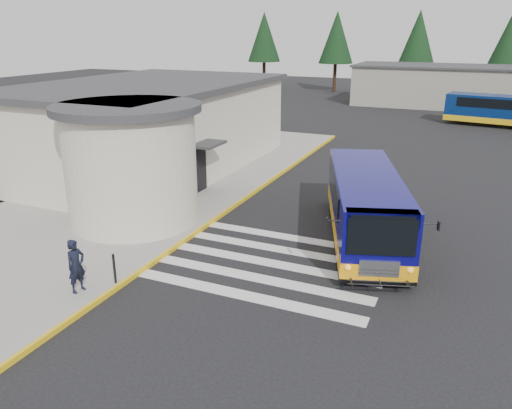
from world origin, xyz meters
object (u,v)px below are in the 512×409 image
at_px(pedestrian_a, 76,266).
at_px(far_bus_a, 500,109).
at_px(transit_bus, 365,209).
at_px(pedestrian_b, 124,215).
at_px(bollard, 114,269).

distance_m(pedestrian_a, far_bus_a, 38.24).
xyz_separation_m(transit_bus, pedestrian_b, (-8.29, -3.89, -0.15)).
distance_m(pedestrian_a, bollard, 1.15).
xyz_separation_m(pedestrian_a, pedestrian_b, (-1.32, 3.96, 0.09)).
bearing_deg(pedestrian_b, pedestrian_a, 21.18).
height_order(pedestrian_a, pedestrian_b, pedestrian_b).
bearing_deg(far_bus_a, bollard, 171.05).
bearing_deg(far_bus_a, pedestrian_a, 170.47).
distance_m(transit_bus, bollard, 9.42).
height_order(transit_bus, pedestrian_b, transit_bus).
relative_size(transit_bus, pedestrian_b, 5.05).
relative_size(pedestrian_b, bollard, 1.88).
height_order(pedestrian_b, far_bus_a, far_bus_a).
height_order(transit_bus, far_bus_a, transit_bus).
bearing_deg(transit_bus, far_bus_a, 61.33).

